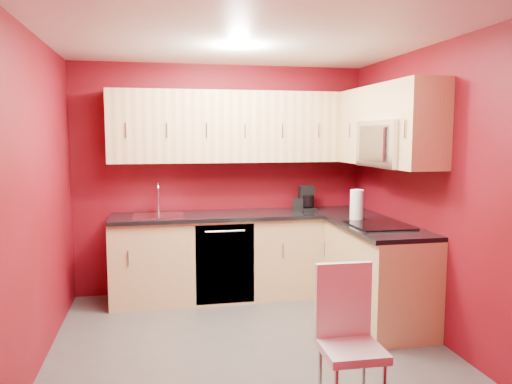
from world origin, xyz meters
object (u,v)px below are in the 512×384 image
object	(u,v)px
sink	(159,212)
dining_chair	(352,342)
napkin_holder	(298,204)
paper_towel	(357,205)
microwave	(393,144)
coffee_maker	(308,198)

from	to	relation	value
sink	dining_chair	xyz separation A→B (m)	(1.15, -2.40, -0.48)
napkin_holder	paper_towel	world-z (taller)	paper_towel
napkin_holder	dining_chair	size ratio (longest dim) A/B	0.14
microwave	coffee_maker	xyz separation A→B (m)	(-0.47, 1.06, -0.62)
microwave	paper_towel	xyz separation A→B (m)	(-0.20, 0.32, -0.60)
paper_towel	dining_chair	bearing A→B (deg)	-113.33
microwave	coffee_maker	world-z (taller)	microwave
sink	coffee_maker	distance (m)	1.63
coffee_maker	dining_chair	distance (m)	2.57
sink	paper_towel	world-z (taller)	sink
sink	dining_chair	bearing A→B (deg)	-64.43
microwave	napkin_holder	xyz separation A→B (m)	(-0.56, 1.11, -0.68)
microwave	paper_towel	world-z (taller)	microwave
napkin_holder	microwave	bearing A→B (deg)	-63.27
paper_towel	coffee_maker	bearing A→B (deg)	109.82
coffee_maker	sink	bearing A→B (deg)	179.02
dining_chair	paper_towel	bearing A→B (deg)	68.34
sink	paper_towel	size ratio (longest dim) A/B	1.74
paper_towel	napkin_holder	bearing A→B (deg)	114.51
microwave	paper_towel	size ratio (longest dim) A/B	2.54
napkin_holder	dining_chair	distance (m)	2.59
sink	dining_chair	size ratio (longest dim) A/B	0.56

